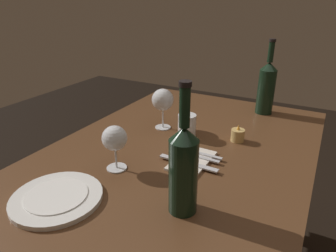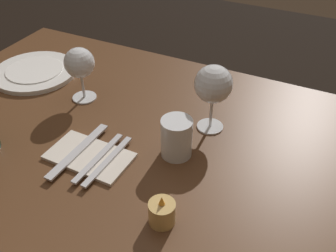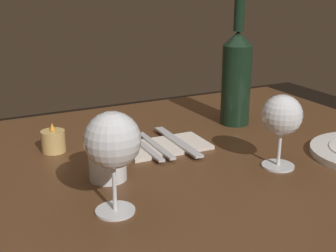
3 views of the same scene
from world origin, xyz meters
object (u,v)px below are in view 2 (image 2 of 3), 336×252
Objects in this scene: votive_candle at (162,213)px; dinner_plate at (35,72)px; wine_glass_right at (79,64)px; fork_inner at (98,157)px; table_knife at (78,150)px; wine_glass_left at (213,85)px; folded_napkin at (90,156)px; fork_outer at (108,161)px; water_tumbler at (176,140)px.

votive_candle is 0.27× the size of dinner_plate.
fork_inner is (-0.18, 0.20, -0.09)m from wine_glass_right.
dinner_plate is 1.18× the size of table_knife.
table_knife is at bearing 44.10° from wine_glass_left.
dinner_plate reaches higher than folded_napkin.
votive_candle reaches higher than dinner_plate.
folded_napkin is (-0.37, 0.24, -0.00)m from dinner_plate.
fork_outer is at bearing 55.79° from wine_glass_left.
fork_outer is at bearing 180.00° from fork_inner.
votive_candle is at bearing 94.52° from wine_glass_left.
wine_glass_right is at bearing -51.76° from folded_napkin.
votive_candle reaches higher than folded_napkin.
folded_napkin is 1.07× the size of fork_inner.
table_knife is (0.08, 0.00, 0.00)m from fork_outer.
wine_glass_right is (0.36, 0.03, -0.02)m from wine_glass_left.
fork_outer is (-0.21, 0.20, -0.09)m from wine_glass_right.
wine_glass_left is at bearing -175.37° from wine_glass_right.
dinner_plate is 1.38× the size of fork_outer.
wine_glass_right reaches higher than table_knife.
wine_glass_left reaches higher than water_tumbler.
folded_napkin is (-0.16, 0.20, -0.10)m from wine_glass_right.
table_knife is (0.06, 0.00, 0.00)m from fork_inner.
wine_glass_left is 0.33m from folded_napkin.
dinner_plate is at bearing -31.52° from fork_inner.
wine_glass_right is at bearing -43.86° from fork_outer.
fork_inner is at bearing 0.00° from fork_outer.
folded_napkin is at bearing 0.00° from fork_outer.
folded_napkin is (0.23, -0.09, -0.02)m from votive_candle.
wine_glass_left is at bearing -104.68° from water_tumbler.
dinner_plate is at bearing -1.43° from wine_glass_left.
water_tumbler is 0.45× the size of table_knife.
wine_glass_left is 0.95× the size of fork_inner.
wine_glass_right is at bearing -36.66° from votive_candle.
fork_outer is (-0.03, 0.00, 0.00)m from fork_inner.
dinner_plate reaches higher than table_knife.
votive_candle is 0.22m from fork_inner.
fork_inner is (0.15, 0.10, -0.03)m from water_tumbler.
votive_candle is (-0.06, 0.19, -0.02)m from water_tumbler.
fork_outer is at bearing 39.44° from water_tumbler.
dinner_plate is 0.48m from fork_outer.
water_tumbler is 0.38× the size of dinner_plate.
folded_napkin is at bearing -21.19° from votive_candle.
table_knife is (-0.34, 0.24, 0.00)m from dinner_plate.
fork_inner is at bearing 148.48° from dinner_plate.
table_knife reaches higher than folded_napkin.
water_tumbler is 0.20m from folded_napkin.
fork_inner is (0.18, 0.23, -0.11)m from wine_glass_left.
fork_outer is (-0.05, 0.00, 0.01)m from folded_napkin.
fork_inner is at bearing 180.00° from table_knife.
wine_glass_left reaches higher than fork_inner.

